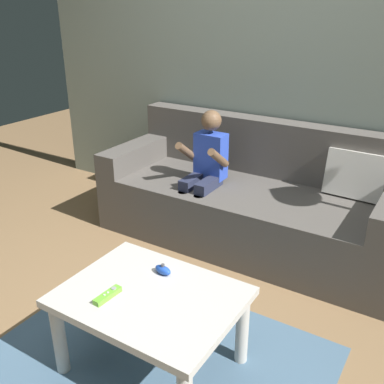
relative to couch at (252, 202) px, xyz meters
name	(u,v)px	position (x,y,z in m)	size (l,w,h in m)	color
ground_plane	(126,353)	(-0.03, -1.36, -0.29)	(8.37, 8.37, 0.00)	olive
wall_back	(280,52)	(-0.03, 0.39, 0.96)	(4.18, 0.05, 2.50)	gray
couch	(252,202)	(0.00, 0.00, 0.00)	(2.04, 0.80, 0.81)	#56514C
person_seated_on_couch	(205,169)	(-0.28, -0.17, 0.24)	(0.29, 0.36, 0.91)	#282D47
coffee_table	(151,307)	(0.13, -1.35, 0.05)	(0.77, 0.59, 0.40)	beige
area_rug	(153,364)	(0.13, -1.35, -0.28)	(1.53, 1.19, 0.01)	slate
game_remote_lime_near_edge	(108,295)	(0.00, -1.47, 0.13)	(0.04, 0.14, 0.03)	#72C638
nunchuk_blue	(163,270)	(0.09, -1.19, 0.14)	(0.10, 0.06, 0.05)	blue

